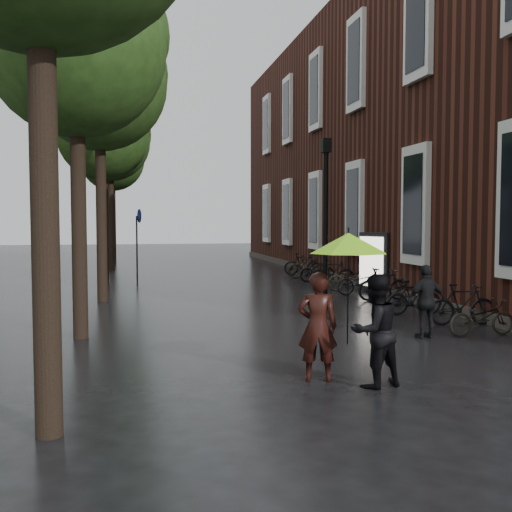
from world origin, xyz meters
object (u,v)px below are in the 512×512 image
object	(u,v)px
pedestrian_walking	(426,301)
ad_lightbox	(375,263)
person_burgundy	(318,326)
person_black	(375,331)
lamp_post	(326,206)
parked_bicycles	(359,280)

from	to	relation	value
pedestrian_walking	ad_lightbox	xyz separation A→B (m)	(2.13, 7.69, 0.27)
person_burgundy	pedestrian_walking	world-z (taller)	person_burgundy
person_black	person_burgundy	bearing A→B (deg)	-51.80
pedestrian_walking	lamp_post	bearing A→B (deg)	-85.64
person_burgundy	ad_lightbox	xyz separation A→B (m)	(5.47, 10.50, 0.20)
parked_bicycles	lamp_post	world-z (taller)	lamp_post
pedestrian_walking	parked_bicycles	world-z (taller)	pedestrian_walking
person_black	parked_bicycles	size ratio (longest dim) A/B	0.11
pedestrian_walking	person_black	bearing A→B (deg)	46.17
parked_bicycles	ad_lightbox	xyz separation A→B (m)	(0.65, 0.12, 0.59)
person_black	pedestrian_walking	distance (m)	4.23
ad_lightbox	pedestrian_walking	bearing A→B (deg)	-124.70
person_black	lamp_post	size ratio (longest dim) A/B	0.36
person_black	parked_bicycles	xyz separation A→B (m)	(4.08, 10.89, -0.38)
person_burgundy	parked_bicycles	size ratio (longest dim) A/B	0.11
pedestrian_walking	lamp_post	distance (m)	4.99
person_black	pedestrian_walking	size ratio (longest dim) A/B	1.09
pedestrian_walking	parked_bicycles	xyz separation A→B (m)	(1.48, 7.57, -0.31)
person_black	lamp_post	distance (m)	8.23
pedestrian_walking	lamp_post	xyz separation A→B (m)	(-0.79, 4.43, 2.14)
lamp_post	person_burgundy	bearing A→B (deg)	-109.44
person_burgundy	ad_lightbox	size ratio (longest dim) A/B	0.82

